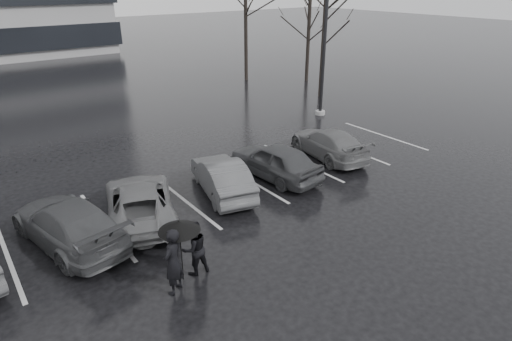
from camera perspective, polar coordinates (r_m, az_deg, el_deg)
The scene contains 14 objects.
ground at distance 14.62m, azimuth 2.70°, elevation -5.12°, with size 160.00×160.00×0.00m, color black.
car_main at distance 16.65m, azimuth 2.56°, elevation 1.36°, with size 1.64×4.07×1.39m, color black.
car_west_a at distance 15.43m, azimuth -4.55°, elevation -0.81°, with size 1.37×3.93×1.29m, color #2E2E30.
car_west_b at distance 14.24m, azimuth -15.26°, elevation -4.04°, with size 2.07×4.49×1.25m, color #464648.
car_west_c at distance 13.65m, azimuth -23.73°, elevation -6.44°, with size 1.88×4.62×1.34m, color black.
car_east at distance 18.89m, azimuth 9.64°, elevation 3.63°, with size 1.73×4.25×1.23m, color #464648.
pedestrian_left at distance 10.79m, azimuth -11.02°, elevation -11.84°, with size 0.65×0.43×1.78m, color black.
pedestrian_right at distance 11.40m, azimuth -8.22°, elevation -10.20°, with size 0.74×0.58×1.53m, color black.
umbrella at distance 10.73m, azimuth -10.23°, elevation -7.30°, with size 1.05×1.05×1.78m.
lamp_post at distance 24.16m, azimuth 9.22°, elevation 17.90°, with size 0.55×0.55×10.06m.
stall_stripes at distance 16.01m, azimuth -5.23°, elevation -2.43°, with size 19.72×5.00×0.00m.
tree_east at distance 28.43m, azimuth 9.04°, elevation 17.61°, with size 0.26×0.26×8.00m, color black.
tree_ne at distance 33.06m, azimuth 7.02°, elevation 17.75°, with size 0.26×0.26×7.00m, color black.
tree_north at distance 33.06m, azimuth -1.38°, elevation 19.22°, with size 0.26×0.26×8.50m, color black.
Camera 1 is at (-8.20, -9.75, 7.18)m, focal length 30.00 mm.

